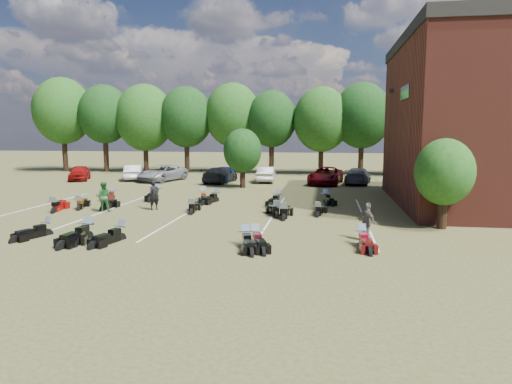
% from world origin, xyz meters
% --- Properties ---
extents(ground, '(160.00, 160.00, 0.00)m').
position_xyz_m(ground, '(0.00, 0.00, 0.00)').
color(ground, brown).
rests_on(ground, ground).
extents(car_0, '(3.14, 4.56, 1.44)m').
position_xyz_m(car_0, '(-18.62, 18.84, 0.72)').
color(car_0, maroon).
rests_on(car_0, ground).
extents(car_1, '(3.02, 4.72, 1.47)m').
position_xyz_m(car_1, '(-13.63, 19.98, 0.73)').
color(car_1, silver).
rests_on(car_1, ground).
extents(car_2, '(4.04, 6.01, 1.53)m').
position_xyz_m(car_2, '(-10.44, 19.35, 0.77)').
color(car_2, gray).
rests_on(car_2, ground).
extents(car_3, '(2.71, 5.18, 1.43)m').
position_xyz_m(car_3, '(-4.74, 18.85, 0.72)').
color(car_3, black).
rests_on(car_3, ground).
extents(car_4, '(1.84, 4.37, 1.48)m').
position_xyz_m(car_4, '(-4.70, 19.63, 0.74)').
color(car_4, navy).
rests_on(car_4, ground).
extents(car_5, '(1.78, 4.41, 1.42)m').
position_xyz_m(car_5, '(-0.62, 20.17, 0.71)').
color(car_5, '#A3A39F').
rests_on(car_5, ground).
extents(car_6, '(3.43, 5.88, 1.54)m').
position_xyz_m(car_6, '(4.87, 19.17, 0.77)').
color(car_6, '#54040B').
rests_on(car_6, ground).
extents(car_7, '(2.82, 5.29, 1.46)m').
position_xyz_m(car_7, '(7.74, 19.75, 0.73)').
color(car_7, '#3F3E44').
rests_on(car_7, ground).
extents(person_black, '(0.76, 0.76, 1.77)m').
position_xyz_m(person_black, '(-5.27, 3.96, 0.89)').
color(person_black, black).
rests_on(person_black, ground).
extents(person_green, '(1.03, 0.92, 1.78)m').
position_xyz_m(person_green, '(-8.01, 2.95, 0.89)').
color(person_green, '#24602A').
rests_on(person_green, ground).
extents(person_grey, '(0.89, 1.01, 1.63)m').
position_xyz_m(person_grey, '(6.70, -2.01, 0.82)').
color(person_grey, '#5D5850').
rests_on(person_grey, ground).
extents(motorcycle_0, '(1.35, 2.23, 1.18)m').
position_xyz_m(motorcycle_0, '(-7.59, -3.29, 0.00)').
color(motorcycle_0, black).
rests_on(motorcycle_0, ground).
extents(motorcycle_1, '(1.25, 2.36, 1.26)m').
position_xyz_m(motorcycle_1, '(-5.61, -3.32, 0.00)').
color(motorcycle_1, black).
rests_on(motorcycle_1, ground).
extents(motorcycle_2, '(0.98, 2.52, 1.38)m').
position_xyz_m(motorcycle_2, '(-5.38, -3.68, 0.00)').
color(motorcycle_2, black).
rests_on(motorcycle_2, ground).
extents(motorcycle_3, '(1.28, 2.32, 1.23)m').
position_xyz_m(motorcycle_3, '(-3.87, -3.67, 0.00)').
color(motorcycle_3, black).
rests_on(motorcycle_3, ground).
extents(motorcycle_4, '(1.34, 2.30, 1.22)m').
position_xyz_m(motorcycle_4, '(1.67, -3.77, 0.00)').
color(motorcycle_4, black).
rests_on(motorcycle_4, ground).
extents(motorcycle_5, '(1.37, 2.29, 1.22)m').
position_xyz_m(motorcycle_5, '(2.06, -3.58, 0.00)').
color(motorcycle_5, black).
rests_on(motorcycle_5, ground).
extents(motorcycle_6, '(0.93, 2.24, 1.21)m').
position_xyz_m(motorcycle_6, '(6.42, -2.90, 0.00)').
color(motorcycle_6, '#4B0A0B').
rests_on(motorcycle_6, ground).
extents(motorcycle_7, '(1.30, 2.54, 1.35)m').
position_xyz_m(motorcycle_7, '(-10.66, 2.08, 0.00)').
color(motorcycle_7, maroon).
rests_on(motorcycle_7, ground).
extents(motorcycle_8, '(1.33, 2.35, 1.25)m').
position_xyz_m(motorcycle_8, '(-9.71, 3.18, 0.00)').
color(motorcycle_8, black).
rests_on(motorcycle_8, ground).
extents(motorcycle_9, '(0.74, 2.24, 1.24)m').
position_xyz_m(motorcycle_9, '(-8.17, 3.12, 0.00)').
color(motorcycle_9, black).
rests_on(motorcycle_9, ground).
extents(motorcycle_10, '(1.08, 2.41, 1.30)m').
position_xyz_m(motorcycle_10, '(-2.63, 2.84, 0.00)').
color(motorcycle_10, black).
rests_on(motorcycle_10, ground).
extents(motorcycle_11, '(1.42, 2.59, 1.38)m').
position_xyz_m(motorcycle_11, '(2.27, 2.48, 0.00)').
color(motorcycle_11, black).
rests_on(motorcycle_11, ground).
extents(motorcycle_12, '(0.81, 2.43, 1.35)m').
position_xyz_m(motorcycle_12, '(2.73, 1.91, 0.00)').
color(motorcycle_12, black).
rests_on(motorcycle_12, ground).
extents(motorcycle_13, '(0.99, 2.23, 1.20)m').
position_xyz_m(motorcycle_13, '(4.50, 3.18, 0.00)').
color(motorcycle_13, black).
rests_on(motorcycle_13, ground).
extents(motorcycle_14, '(0.87, 2.16, 1.17)m').
position_xyz_m(motorcycle_14, '(-9.81, 7.75, 0.00)').
color(motorcycle_14, '#43090A').
rests_on(motorcycle_14, ground).
extents(motorcycle_16, '(1.09, 2.55, 1.38)m').
position_xyz_m(motorcycle_16, '(-6.95, 8.61, 0.00)').
color(motorcycle_16, black).
rests_on(motorcycle_16, ground).
extents(motorcycle_17, '(1.35, 2.43, 1.29)m').
position_xyz_m(motorcycle_17, '(-3.40, 8.19, 0.00)').
color(motorcycle_17, black).
rests_on(motorcycle_17, ground).
extents(motorcycle_18, '(1.30, 2.34, 1.24)m').
position_xyz_m(motorcycle_18, '(-2.37, 7.64, 0.00)').
color(motorcycle_18, black).
rests_on(motorcycle_18, ground).
extents(motorcycle_19, '(1.25, 2.32, 1.23)m').
position_xyz_m(motorcycle_19, '(4.91, 8.45, 0.00)').
color(motorcycle_19, black).
rests_on(motorcycle_19, ground).
extents(motorcycle_20, '(1.11, 2.40, 1.29)m').
position_xyz_m(motorcycle_20, '(1.81, 7.43, 0.00)').
color(motorcycle_20, black).
rests_on(motorcycle_20, ground).
extents(tree_line, '(56.00, 6.00, 9.79)m').
position_xyz_m(tree_line, '(-1.00, 29.00, 6.31)').
color(tree_line, black).
rests_on(tree_line, ground).
extents(young_tree_near_building, '(2.80, 2.80, 4.16)m').
position_xyz_m(young_tree_near_building, '(10.50, 1.00, 2.75)').
color(young_tree_near_building, black).
rests_on(young_tree_near_building, ground).
extents(young_tree_midfield, '(3.20, 3.20, 4.70)m').
position_xyz_m(young_tree_midfield, '(-2.00, 15.50, 3.09)').
color(young_tree_midfield, black).
rests_on(young_tree_midfield, ground).
extents(parking_lines, '(20.10, 14.00, 0.01)m').
position_xyz_m(parking_lines, '(-3.00, 3.00, 0.01)').
color(parking_lines, silver).
rests_on(parking_lines, ground).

